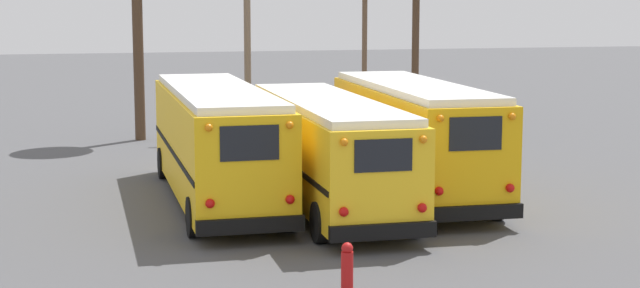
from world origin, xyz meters
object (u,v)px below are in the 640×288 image
Objects in this scene: school_bus_0 at (217,140)px; utility_pole at (247,28)px; school_bus_2 at (414,135)px; school_bus_1 at (327,148)px; fire_hydrant at (347,268)px.

utility_pole is (3.22, 13.34, 2.72)m from school_bus_0.
school_bus_2 is at bearing -79.84° from utility_pole.
fire_hydrant is (-1.64, -7.90, -1.12)m from school_bus_1.
school_bus_1 is at bearing -27.05° from school_bus_0.
fire_hydrant is (-4.49, -8.91, -1.26)m from school_bus_2.
school_bus_0 is at bearing -103.57° from utility_pole.
fire_hydrant is at bearing -101.75° from school_bus_1.
school_bus_1 is 1.06× the size of school_bus_2.
utility_pole is (0.37, 14.79, 2.84)m from school_bus_1.
school_bus_2 is (2.84, 1.01, 0.14)m from school_bus_1.
school_bus_1 is 15.07m from utility_pole.
school_bus_2 is 1.15× the size of utility_pole.
school_bus_2 is at bearing 63.25° from fire_hydrant.
school_bus_0 is at bearing 97.32° from fire_hydrant.
utility_pole is 23.12m from fire_hydrant.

